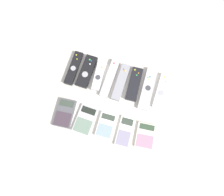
{
  "coord_description": "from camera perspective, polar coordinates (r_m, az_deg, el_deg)",
  "views": [
    {
      "loc": [
        0.07,
        -0.23,
        1.05
      ],
      "look_at": [
        0.0,
        0.04,
        0.01
      ],
      "focal_mm": 35.0,
      "sensor_mm": 36.0,
      "label": 1
    }
  ],
  "objects": [
    {
      "name": "calculator_0",
      "position": [
        1.09,
        -12.29,
        -3.83
      ],
      "size": [
        0.09,
        0.14,
        0.01
      ],
      "rotation": [
        0.0,
        0.0,
        0.06
      ],
      "color": "#4C4C51",
      "rests_on": "ground_plane"
    },
    {
      "name": "calculator_4",
      "position": [
        1.06,
        8.74,
        -9.68
      ],
      "size": [
        0.1,
        0.12,
        0.01
      ],
      "rotation": [
        0.0,
        0.0,
        0.07
      ],
      "color": "beige",
      "rests_on": "ground_plane"
    },
    {
      "name": "remote_5",
      "position": [
        1.11,
        5.81,
        3.67
      ],
      "size": [
        0.06,
        0.18,
        0.02
      ],
      "rotation": [
        0.0,
        0.0,
        0.02
      ],
      "color": "black",
      "rests_on": "ground_plane"
    },
    {
      "name": "remote_4",
      "position": [
        1.1,
        2.32,
        4.14
      ],
      "size": [
        0.05,
        0.2,
        0.02
      ],
      "rotation": [
        0.0,
        0.0,
        -0.04
      ],
      "color": "gray",
      "rests_on": "ground_plane"
    },
    {
      "name": "remote_7",
      "position": [
        1.12,
        12.81,
        1.78
      ],
      "size": [
        0.06,
        0.18,
        0.02
      ],
      "rotation": [
        0.0,
        0.0,
        -0.04
      ],
      "color": "silver",
      "rests_on": "ground_plane"
    },
    {
      "name": "calculator_1",
      "position": [
        1.07,
        -6.98,
        -5.66
      ],
      "size": [
        0.1,
        0.14,
        0.01
      ],
      "rotation": [
        0.0,
        0.0,
        -0.07
      ],
      "color": "#B2B2B7",
      "rests_on": "ground_plane"
    },
    {
      "name": "calculator_2",
      "position": [
        1.06,
        -1.57,
        -7.15
      ],
      "size": [
        0.08,
        0.12,
        0.02
      ],
      "rotation": [
        0.0,
        0.0,
        -0.01
      ],
      "color": "silver",
      "rests_on": "ground_plane"
    },
    {
      "name": "remote_1",
      "position": [
        1.13,
        -6.65,
        6.93
      ],
      "size": [
        0.07,
        0.18,
        0.02
      ],
      "rotation": [
        0.0,
        0.0,
        -0.05
      ],
      "color": "black",
      "rests_on": "ground_plane"
    },
    {
      "name": "remote_6",
      "position": [
        1.11,
        9.31,
        2.39
      ],
      "size": [
        0.05,
        0.22,
        0.02
      ],
      "rotation": [
        0.0,
        0.0,
        0.0
      ],
      "color": "#B7B7BC",
      "rests_on": "ground_plane"
    },
    {
      "name": "remote_2",
      "position": [
        1.11,
        -3.52,
        5.73
      ],
      "size": [
        0.05,
        0.16,
        0.03
      ],
      "rotation": [
        0.0,
        0.0,
        0.06
      ],
      "color": "silver",
      "rests_on": "ground_plane"
    },
    {
      "name": "remote_3",
      "position": [
        1.11,
        -0.58,
        5.19
      ],
      "size": [
        0.05,
        0.21,
        0.02
      ],
      "rotation": [
        0.0,
        0.0,
        -0.05
      ],
      "color": "silver",
      "rests_on": "ground_plane"
    },
    {
      "name": "ground_plane",
      "position": [
        1.08,
        -0.56,
        -2.13
      ],
      "size": [
        3.0,
        3.0,
        0.0
      ],
      "primitive_type": "plane",
      "color": "beige"
    },
    {
      "name": "calculator_3",
      "position": [
        1.05,
        3.39,
        -8.74
      ],
      "size": [
        0.07,
        0.14,
        0.01
      ],
      "rotation": [
        0.0,
        0.0,
        0.01
      ],
      "color": "silver",
      "rests_on": "ground_plane"
    },
    {
      "name": "remote_0",
      "position": [
        1.15,
        -9.94,
        7.7
      ],
      "size": [
        0.05,
        0.18,
        0.02
      ],
      "rotation": [
        0.0,
        0.0,
        -0.02
      ],
      "color": "black",
      "rests_on": "ground_plane"
    }
  ]
}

